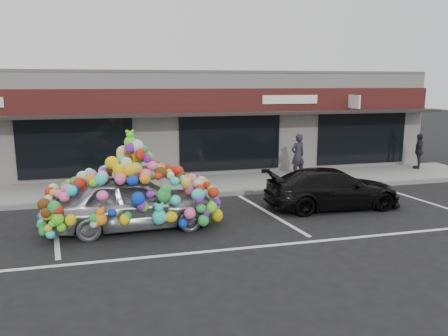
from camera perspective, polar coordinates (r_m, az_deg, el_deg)
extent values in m
plane|color=black|center=(12.32, -6.20, -7.09)|extent=(90.00, 90.00, 0.00)
cube|color=silver|center=(20.24, -9.70, 6.03)|extent=(24.00, 6.00, 4.20)
cube|color=#59595B|center=(20.17, -9.91, 12.13)|extent=(24.00, 6.00, 0.12)
cube|color=#3E1410|center=(17.11, -8.98, 8.68)|extent=(24.00, 0.18, 0.90)
cube|color=black|center=(16.62, -8.77, 6.89)|extent=(24.00, 1.20, 0.10)
cube|color=white|center=(19.23, 16.57, 8.32)|extent=(0.08, 0.95, 0.55)
cube|color=white|center=(18.33, 8.65, 8.84)|extent=(2.40, 0.04, 0.35)
cube|color=black|center=(17.30, -18.78, 2.59)|extent=(4.20, 0.12, 2.30)
cube|color=black|center=(17.83, 0.83, 3.42)|extent=(4.20, 0.12, 2.30)
cube|color=black|center=(20.21, 17.53, 3.82)|extent=(4.20, 0.12, 2.30)
cube|color=gray|center=(16.12, -8.19, -2.49)|extent=(26.00, 3.00, 0.15)
cube|color=slate|center=(14.68, -7.57, -3.83)|extent=(26.00, 0.18, 0.16)
cube|color=silver|center=(12.52, -21.13, -7.48)|extent=(0.73, 4.37, 0.01)
cube|color=silver|center=(13.15, 5.91, -5.88)|extent=(0.73, 4.37, 0.01)
cube|color=silver|center=(15.78, 24.72, -3.98)|extent=(0.73, 4.37, 0.01)
cube|color=silver|center=(10.67, 6.45, -10.00)|extent=(14.00, 0.12, 0.01)
imported|color=gray|center=(11.87, -11.80, -4.33)|extent=(1.88, 4.31, 1.44)
ellipsoid|color=red|center=(11.60, -12.04, 1.70)|extent=(1.35, 1.83, 1.08)
sphere|color=#FFAE1E|center=(11.79, -4.60, -2.61)|extent=(0.34, 0.34, 0.34)
sphere|color=blue|center=(11.06, -8.42, -6.28)|extent=(0.36, 0.36, 0.36)
sphere|color=#28CA5F|center=(12.79, -15.54, -3.94)|extent=(0.30, 0.30, 0.30)
sphere|color=#E65886|center=(11.54, -12.14, 4.11)|extent=(0.32, 0.32, 0.32)
sphere|color=orange|center=(11.91, -18.00, -2.93)|extent=(0.30, 0.30, 0.30)
imported|color=black|center=(13.94, 13.99, -2.59)|extent=(1.86, 4.27, 1.22)
imported|color=black|center=(17.53, 9.62, 1.65)|extent=(0.70, 0.54, 1.70)
imported|color=black|center=(20.71, 24.09, 2.02)|extent=(0.94, 0.83, 1.52)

